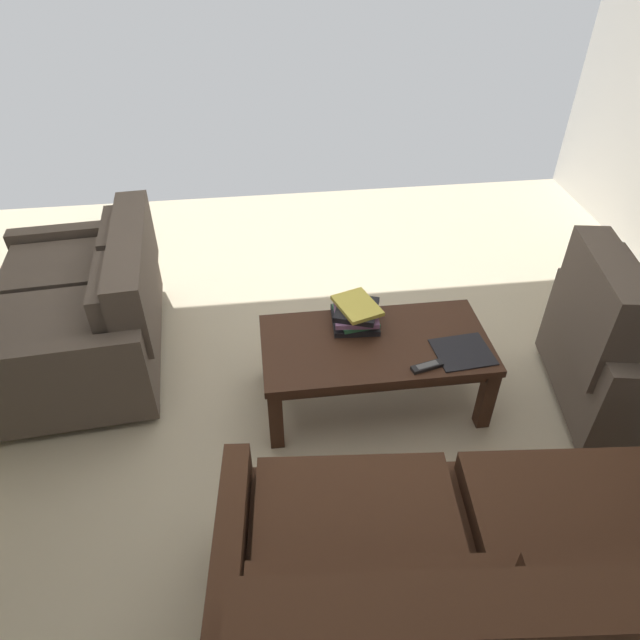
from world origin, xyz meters
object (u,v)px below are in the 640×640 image
loose_magazine (463,352)px  sofa_main (473,585)px  loveseat_near (87,310)px  armchair_side (639,352)px  book_stack (356,314)px  coffee_table (375,351)px  tv_remote (427,366)px

loose_magazine → sofa_main: bearing=-20.9°
loveseat_near → armchair_side: armchair_side is taller
loveseat_near → sofa_main: bearing=132.4°
armchair_side → book_stack: (1.41, -0.37, 0.10)m
coffee_table → book_stack: bearing=-65.0°
sofa_main → tv_remote: bearing=-96.3°
sofa_main → loveseat_near: (1.64, -1.80, -0.01)m
loose_magazine → book_stack: bearing=-126.3°
sofa_main → loose_magazine: 1.16m
loose_magazine → armchair_side: bearing=81.0°
armchair_side → loveseat_near: bearing=-14.7°
tv_remote → book_stack: bearing=-53.8°
sofa_main → tv_remote: size_ratio=11.15×
sofa_main → coffee_table: bearing=-85.8°
armchair_side → coffee_table: bearing=-8.7°
book_stack → tv_remote: (-0.28, 0.39, -0.05)m
coffee_table → loose_magazine: loose_magazine is taller
armchair_side → tv_remote: (1.13, 0.02, 0.05)m
armchair_side → loose_magazine: 0.92m
loveseat_near → tv_remote: (-1.76, 0.77, 0.08)m
coffee_table → loose_magazine: 0.44m
armchair_side → loose_magazine: bearing=-4.2°
armchair_side → sofa_main: bearing=40.3°
book_stack → loveseat_near: bearing=-14.7°
tv_remote → loose_magazine: tv_remote is taller
coffee_table → tv_remote: 0.31m
sofa_main → book_stack: 1.43m
coffee_table → armchair_side: bearing=171.3°
loveseat_near → coffee_table: size_ratio=1.13×
loveseat_near → loose_magazine: 2.08m
sofa_main → armchair_side: size_ratio=1.86×
sofa_main → loveseat_near: sofa_main is taller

